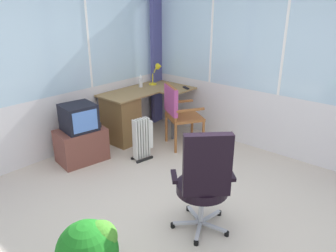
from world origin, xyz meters
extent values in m
cube|color=beige|center=(0.00, 0.00, -0.03)|extent=(5.34, 5.62, 0.06)
cube|color=silver|center=(0.00, 2.34, 0.44)|extent=(4.34, 0.06, 0.88)
cube|color=silver|center=(0.00, 2.34, 1.61)|extent=(4.25, 0.06, 1.46)
cube|color=white|center=(0.72, 2.34, 1.61)|extent=(0.04, 0.07, 1.46)
cube|color=silver|center=(2.20, 0.00, 0.44)|extent=(0.06, 4.62, 0.88)
cube|color=silver|center=(2.20, 0.00, 1.61)|extent=(0.06, 4.52, 1.46)
cube|color=white|center=(2.20, 0.00, 1.61)|extent=(0.07, 0.04, 1.46)
cube|color=white|center=(2.20, 1.15, 1.61)|extent=(0.07, 0.04, 1.46)
cube|color=#474781|center=(2.07, 2.21, 1.21)|extent=(0.31, 0.11, 2.42)
cube|color=olive|center=(1.44, 1.98, 0.74)|extent=(1.42, 0.61, 0.02)
cube|color=olive|center=(1.84, 1.53, 0.74)|extent=(0.61, 0.29, 0.02)
cube|color=brown|center=(0.96, 1.98, 0.36)|extent=(0.40, 0.57, 0.72)
cylinder|color=#4C4C51|center=(1.58, 1.42, 0.37)|extent=(0.04, 0.04, 0.73)
cylinder|color=#4C4C51|center=(0.77, 2.25, 0.37)|extent=(0.04, 0.04, 0.73)
cylinder|color=yellow|center=(1.81, 2.08, 0.77)|extent=(0.13, 0.13, 0.02)
cylinder|color=yellow|center=(1.81, 2.08, 0.86)|extent=(0.02, 0.02, 0.17)
cylinder|color=yellow|center=(1.86, 2.05, 1.03)|extent=(0.04, 0.09, 0.16)
cone|color=yellow|center=(1.91, 2.01, 1.06)|extent=(0.11, 0.11, 0.12)
cube|color=black|center=(1.97, 1.48, 0.77)|extent=(0.10, 0.16, 0.02)
cylinder|color=silver|center=(1.55, 2.10, 0.84)|extent=(0.06, 0.06, 0.16)
cone|color=white|center=(1.55, 2.10, 0.94)|extent=(0.06, 0.06, 0.06)
cylinder|color=#96572C|center=(1.60, 0.84, 0.22)|extent=(0.04, 0.04, 0.44)
cylinder|color=#96572C|center=(1.82, 1.22, 0.22)|extent=(0.04, 0.04, 0.44)
cylinder|color=#96572C|center=(1.22, 1.06, 0.22)|extent=(0.04, 0.04, 0.44)
cylinder|color=#96572C|center=(1.44, 1.44, 0.22)|extent=(0.04, 0.04, 0.44)
cube|color=#96572C|center=(1.52, 1.14, 0.46)|extent=(0.66, 0.66, 0.04)
cube|color=#96572C|center=(1.33, 1.25, 0.72)|extent=(0.25, 0.39, 0.48)
cube|color=#AA4482|center=(1.33, 1.25, 0.75)|extent=(0.28, 0.42, 0.41)
cube|color=#96572C|center=(1.41, 0.95, 0.64)|extent=(0.39, 0.25, 0.03)
cube|color=#96572C|center=(1.63, 1.33, 0.64)|extent=(0.39, 0.25, 0.03)
cube|color=#B7B7BF|center=(-0.01, -0.12, 0.04)|extent=(0.23, 0.22, 0.02)
cylinder|color=black|center=(-0.11, -0.02, 0.02)|extent=(0.05, 0.05, 0.05)
cube|color=#B7B7BF|center=(-0.03, -0.28, 0.04)|extent=(0.26, 0.16, 0.02)
cylinder|color=black|center=(-0.16, -0.35, 0.02)|extent=(0.05, 0.05, 0.05)
cube|color=#B7B7BF|center=(0.11, -0.36, 0.04)|extent=(0.08, 0.28, 0.02)
cylinder|color=black|center=(0.14, -0.50, 0.02)|extent=(0.05, 0.05, 0.05)
cube|color=#B7B7BF|center=(0.23, -0.24, 0.04)|extent=(0.28, 0.08, 0.02)
cylinder|color=black|center=(0.37, -0.26, 0.02)|extent=(0.05, 0.05, 0.05)
cube|color=#B7B7BF|center=(0.15, -0.09, 0.04)|extent=(0.16, 0.27, 0.02)
cylinder|color=black|center=(0.21, 0.03, 0.02)|extent=(0.05, 0.05, 0.05)
cylinder|color=#B7B7BF|center=(0.09, -0.22, 0.23)|extent=(0.05, 0.05, 0.35)
cylinder|color=black|center=(0.09, -0.22, 0.45)|extent=(0.50, 0.50, 0.09)
cube|color=black|center=(-0.04, -0.35, 0.79)|extent=(0.37, 0.36, 0.59)
cube|color=black|center=(0.28, -0.41, 0.58)|extent=(0.19, 0.19, 0.04)
cube|color=black|center=(-0.10, -0.03, 0.58)|extent=(0.19, 0.19, 0.04)
cube|color=brown|center=(0.16, 1.89, 0.23)|extent=(0.70, 0.54, 0.46)
cube|color=black|center=(0.16, 1.89, 0.64)|extent=(0.48, 0.46, 0.36)
cube|color=#5684D9|center=(0.13, 1.69, 0.64)|extent=(0.34, 0.06, 0.28)
cube|color=#262628|center=(0.31, 1.87, 0.50)|extent=(0.29, 0.26, 0.07)
cube|color=silver|center=(0.64, 1.30, 0.32)|extent=(0.04, 0.10, 0.58)
cube|color=silver|center=(0.68, 1.30, 0.32)|extent=(0.04, 0.10, 0.58)
cube|color=silver|center=(0.72, 1.29, 0.32)|extent=(0.04, 0.10, 0.58)
cube|color=silver|center=(0.76, 1.28, 0.32)|extent=(0.04, 0.10, 0.58)
cube|color=silver|center=(0.80, 1.28, 0.32)|extent=(0.04, 0.10, 0.58)
cube|color=silver|center=(0.85, 1.27, 0.32)|extent=(0.04, 0.10, 0.58)
cube|color=black|center=(0.73, 1.22, 0.01)|extent=(0.27, 0.07, 0.03)
cube|color=black|center=(0.75, 1.36, 0.01)|extent=(0.27, 0.07, 0.03)
cube|color=silver|center=(0.88, 1.26, 0.35)|extent=(0.06, 0.10, 0.40)
sphere|color=#1B6F1D|center=(-1.08, 0.01, 0.34)|extent=(0.48, 0.48, 0.48)
sphere|color=#428D29|center=(-0.98, -0.04, 0.43)|extent=(0.26, 0.26, 0.26)
camera|label=1|loc=(-2.16, -1.76, 2.13)|focal=35.08mm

